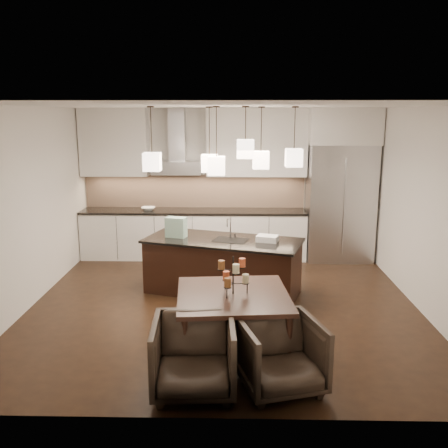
{
  "coord_description": "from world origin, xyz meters",
  "views": [
    {
      "loc": [
        0.16,
        -6.77,
        2.7
      ],
      "look_at": [
        0.0,
        0.2,
        1.15
      ],
      "focal_mm": 40.0,
      "sensor_mm": 36.0,
      "label": 1
    }
  ],
  "objects_px": {
    "refrigerator": "(340,203)",
    "dining_table": "(233,325)",
    "island_body": "(223,267)",
    "armchair_right": "(280,355)",
    "armchair_left": "(194,356)"
  },
  "relations": [
    {
      "from": "armchair_left",
      "to": "armchair_right",
      "type": "xyz_separation_m",
      "value": [
        0.86,
        0.08,
        -0.01
      ]
    },
    {
      "from": "refrigerator",
      "to": "armchair_left",
      "type": "distance_m",
      "value": 5.27
    },
    {
      "from": "refrigerator",
      "to": "armchair_right",
      "type": "relative_size",
      "value": 2.71
    },
    {
      "from": "refrigerator",
      "to": "island_body",
      "type": "height_order",
      "value": "refrigerator"
    },
    {
      "from": "dining_table",
      "to": "armchair_left",
      "type": "distance_m",
      "value": 0.86
    },
    {
      "from": "dining_table",
      "to": "armchair_right",
      "type": "bearing_deg",
      "value": -60.79
    },
    {
      "from": "armchair_left",
      "to": "armchair_right",
      "type": "distance_m",
      "value": 0.86
    },
    {
      "from": "island_body",
      "to": "dining_table",
      "type": "height_order",
      "value": "island_body"
    },
    {
      "from": "island_body",
      "to": "armchair_right",
      "type": "distance_m",
      "value": 2.83
    },
    {
      "from": "refrigerator",
      "to": "armchair_right",
      "type": "xyz_separation_m",
      "value": [
        -1.48,
        -4.6,
        -0.71
      ]
    },
    {
      "from": "refrigerator",
      "to": "island_body",
      "type": "relative_size",
      "value": 0.95
    },
    {
      "from": "refrigerator",
      "to": "dining_table",
      "type": "relative_size",
      "value": 1.75
    },
    {
      "from": "island_body",
      "to": "refrigerator",
      "type": "bearing_deg",
      "value": 58.02
    },
    {
      "from": "armchair_left",
      "to": "dining_table",
      "type": "bearing_deg",
      "value": 60.62
    },
    {
      "from": "island_body",
      "to": "armchair_left",
      "type": "xyz_separation_m",
      "value": [
        -0.21,
        -2.83,
        -0.02
      ]
    }
  ]
}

